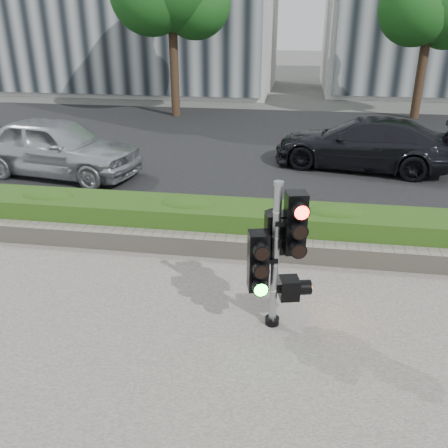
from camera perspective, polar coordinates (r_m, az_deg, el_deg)
name	(u,v)px	position (r m, az deg, el deg)	size (l,w,h in m)	color
ground	(232,320)	(6.78, 0.92, -11.48)	(120.00, 120.00, 0.00)	#51514C
road	(275,145)	(15.99, 6.10, 9.41)	(60.00, 13.00, 0.02)	black
curb	(254,226)	(9.49, 3.63, -0.29)	(60.00, 0.25, 0.12)	gray
stone_wall	(247,248)	(8.30, 2.80, -2.86)	(12.00, 0.32, 0.34)	gray
hedge	(251,224)	(8.81, 3.30, -0.01)	(12.00, 1.00, 0.68)	#4C7724
tree_right	(432,1)	(21.58, 23.71, 23.38)	(4.10, 3.58, 6.53)	black
traffic_signal	(277,249)	(6.14, 6.42, -2.96)	(0.74, 0.62, 2.05)	black
car_silver	(57,147)	(13.31, -19.50, 8.74)	(1.80, 4.48, 1.53)	silver
car_dark	(363,143)	(13.78, 16.35, 9.31)	(1.94, 4.78, 1.39)	black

